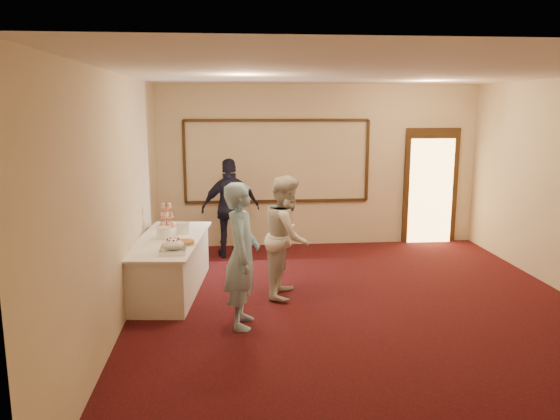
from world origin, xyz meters
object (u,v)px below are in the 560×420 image
(pavlova_tray, at_px, (173,246))
(man, at_px, (242,255))
(buffet_table, at_px, (170,265))
(tart, at_px, (185,243))
(cupcake_stand, at_px, (167,217))
(plate_stack_a, at_px, (164,233))
(woman, at_px, (287,236))
(plate_stack_b, at_px, (183,228))
(guest, at_px, (231,208))

(pavlova_tray, relative_size, man, 0.27)
(buffet_table, xyz_separation_m, tart, (0.25, -0.37, 0.41))
(cupcake_stand, relative_size, tart, 1.35)
(plate_stack_a, bearing_deg, buffet_table, -5.02)
(woman, bearing_deg, cupcake_stand, 71.71)
(man, relative_size, woman, 1.04)
(plate_stack_b, bearing_deg, man, -63.12)
(pavlova_tray, distance_m, plate_stack_b, 1.00)
(guest, bearing_deg, pavlova_tray, 63.84)
(pavlova_tray, xyz_separation_m, man, (0.86, -0.62, 0.03))
(cupcake_stand, height_order, man, man)
(woman, bearing_deg, tart, 106.71)
(plate_stack_b, bearing_deg, woman, -21.88)
(buffet_table, relative_size, plate_stack_b, 11.92)
(buffet_table, bearing_deg, pavlova_tray, -79.49)
(plate_stack_b, relative_size, guest, 0.12)
(buffet_table, distance_m, woman, 1.73)
(cupcake_stand, distance_m, plate_stack_a, 0.80)
(buffet_table, xyz_separation_m, man, (1.00, -1.33, 0.49))
(plate_stack_b, bearing_deg, pavlova_tray, -92.50)
(plate_stack_a, height_order, guest, guest)
(woman, bearing_deg, plate_stack_b, 82.17)
(pavlova_tray, distance_m, woman, 1.57)
(tart, xyz_separation_m, guest, (0.63, 2.12, 0.07))
(plate_stack_a, bearing_deg, cupcake_stand, 92.97)
(tart, xyz_separation_m, woman, (1.40, 0.06, 0.04))
(plate_stack_a, height_order, plate_stack_b, plate_stack_a)
(guest, bearing_deg, buffet_table, 53.93)
(cupcake_stand, xyz_separation_m, plate_stack_a, (0.04, -0.80, -0.06))
(pavlova_tray, bearing_deg, guest, 73.13)
(pavlova_tray, relative_size, tart, 1.56)
(pavlova_tray, relative_size, guest, 0.27)
(cupcake_stand, bearing_deg, man, -62.65)
(tart, relative_size, woman, 0.18)
(buffet_table, distance_m, guest, 2.01)
(plate_stack_a, xyz_separation_m, woman, (1.71, -0.31, -0.01))
(cupcake_stand, relative_size, guest, 0.23)
(cupcake_stand, bearing_deg, guest, 43.57)
(plate_stack_b, height_order, guest, guest)
(cupcake_stand, height_order, guest, guest)
(cupcake_stand, height_order, woman, woman)
(pavlova_tray, bearing_deg, buffet_table, 100.51)
(buffet_table, distance_m, man, 1.73)
(woman, xyz_separation_m, guest, (-0.77, 2.05, 0.02))
(buffet_table, height_order, man, man)
(plate_stack_a, distance_m, woman, 1.74)
(cupcake_stand, height_order, plate_stack_b, cupcake_stand)
(plate_stack_a, bearing_deg, plate_stack_b, 48.35)
(tart, relative_size, man, 0.17)
(cupcake_stand, distance_m, guest, 1.37)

